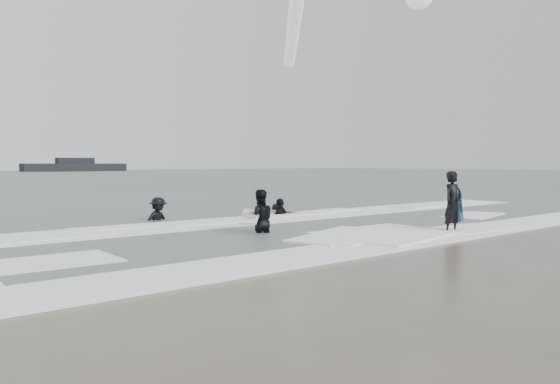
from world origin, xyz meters
TOP-DOWN VIEW (x-y plane):
  - ground at (0.00, 0.00)m, footprint 320.00×320.00m
  - surfer_centre at (2.13, -0.46)m, footprint 0.72×0.50m
  - surfer_wading at (-2.26, 3.19)m, footprint 1.13×1.03m
  - surfer_breaker at (-3.04, 8.20)m, footprint 1.24×0.89m
  - surfer_right_near at (1.51, 6.82)m, footprint 1.19×0.82m
  - surfer_right_far at (3.08, 9.02)m, footprint 0.82×0.64m
  - surf_foam at (0.00, 3.70)m, footprint 30.03×9.06m
  - bodyboards at (0.56, 3.29)m, footprint 5.84×8.27m
  - vessel_horizon at (36.35, 133.43)m, footprint 25.96×4.64m

SIDE VIEW (x-z plane):
  - ground at x=0.00m, z-range 0.00..0.00m
  - surfer_centre at x=2.13m, z-range -0.95..0.95m
  - surfer_wading at x=-2.26m, z-range -0.94..0.94m
  - surfer_breaker at x=-3.04m, z-range -0.87..0.87m
  - surfer_right_near at x=1.51m, z-range -0.94..0.94m
  - surfer_right_far at x=3.08m, z-range -0.74..0.74m
  - surf_foam at x=0.00m, z-range 0.00..0.08m
  - bodyboards at x=0.56m, z-range -0.13..1.12m
  - vessel_horizon at x=36.35m, z-range -0.44..3.08m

